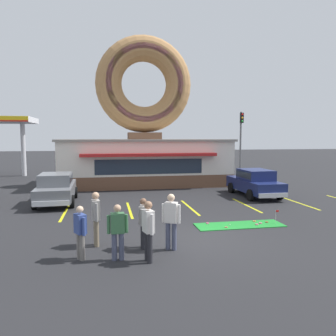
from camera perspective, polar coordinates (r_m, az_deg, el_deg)
ground_plane at (r=11.57m, az=5.32°, el=-12.18°), size 160.00×160.00×0.00m
donut_shop_building at (r=24.71m, az=-4.14°, el=5.90°), size 12.30×6.75×10.96m
putting_mat at (r=13.48m, az=12.34°, el=-9.68°), size 3.52×1.10×0.03m
mini_donut_near_left at (r=14.10m, az=16.83°, el=-8.99°), size 0.13×0.13×0.04m
mini_donut_near_right at (r=12.95m, az=10.11°, el=-10.12°), size 0.13×0.13×0.04m
mini_donut_mid_left at (r=14.10m, az=14.80°, el=-8.94°), size 0.13×0.13×0.04m
mini_donut_mid_centre at (r=13.63m, az=15.21°, el=-9.45°), size 0.13×0.13×0.04m
mini_donut_mid_right at (r=13.85m, az=15.81°, el=-9.22°), size 0.13×0.13×0.04m
mini_donut_far_left at (r=13.41m, az=6.91°, el=-9.53°), size 0.13×0.13×0.04m
golf_ball at (r=13.36m, az=10.70°, el=-9.64°), size 0.04×0.04×0.04m
putting_flag_pin at (r=13.98m, az=18.39°, el=-7.51°), size 0.13×0.01×0.55m
car_navy at (r=20.13m, az=14.85°, el=-2.30°), size 2.03×4.59×1.60m
car_grey at (r=18.29m, az=-18.90°, el=-3.16°), size 2.08×4.61×1.60m
pedestrian_blue_sweater_man at (r=9.26m, az=-3.44°, el=-10.42°), size 0.33×0.58×1.73m
pedestrian_hooded_kid at (r=9.78m, az=-15.02°, el=-10.42°), size 0.39×0.54×1.55m
pedestrian_leather_jacket_man at (r=10.21m, az=0.54°, el=-8.83°), size 0.54×0.39×1.76m
pedestrian_clipboard_woman at (r=9.51m, az=-8.76°, el=-10.56°), size 0.60×0.25×1.60m
pedestrian_beanie_man at (r=10.83m, az=-12.44°, el=-8.15°), size 0.29×0.59×1.75m
pedestrian_crossing_woman at (r=10.41m, az=-4.31°, el=-9.15°), size 0.33×0.58×1.59m
trash_bin at (r=23.88m, az=12.43°, el=-1.98°), size 0.57×0.57×0.97m
traffic_light_pole at (r=30.51m, az=12.59°, el=5.61°), size 0.28×0.47×5.80m
parking_stripe_far_left at (r=16.10m, az=-17.51°, el=-7.39°), size 0.12×3.60×0.01m
parking_stripe_left at (r=16.02m, az=-6.71°, el=-7.25°), size 0.12×3.60×0.01m
parking_stripe_mid_left at (r=16.49m, az=3.82°, el=-6.86°), size 0.12×3.60×0.01m
parking_stripe_centre at (r=17.47m, az=13.45°, el=-6.30°), size 0.12×3.60×0.01m
parking_stripe_mid_right at (r=18.88m, az=21.83°, el=-5.67°), size 0.12×3.60×0.01m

